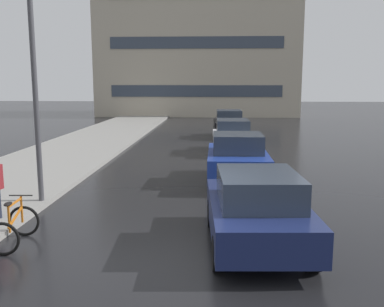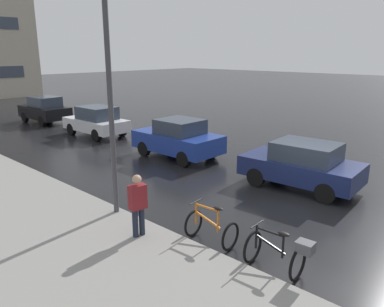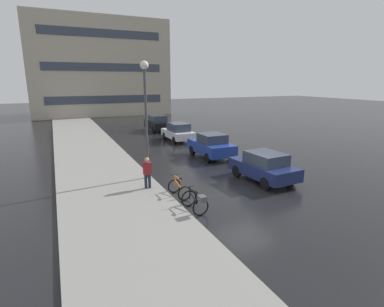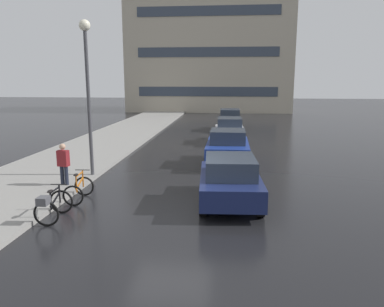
% 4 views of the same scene
% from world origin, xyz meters
% --- Properties ---
extents(ground_plane, '(140.00, 140.00, 0.00)m').
position_xyz_m(ground_plane, '(0.00, 0.00, 0.00)').
color(ground_plane, black).
extents(sidewalk_kerb, '(4.80, 60.00, 0.14)m').
position_xyz_m(sidewalk_kerb, '(-6.00, 10.00, 0.07)').
color(sidewalk_kerb, gray).
rests_on(sidewalk_kerb, ground).
extents(bicycle_nearest, '(0.78, 1.38, 0.94)m').
position_xyz_m(bicycle_nearest, '(-3.21, -1.09, 0.49)').
color(bicycle_nearest, black).
rests_on(bicycle_nearest, ground).
extents(bicycle_second, '(0.75, 1.19, 0.97)m').
position_xyz_m(bicycle_second, '(-3.19, 0.77, 0.39)').
color(bicycle_second, black).
rests_on(bicycle_second, ground).
extents(car_navy, '(2.09, 3.94, 1.57)m').
position_xyz_m(car_navy, '(1.80, 0.99, 0.80)').
color(car_navy, navy).
rests_on(car_navy, ground).
extents(car_blue, '(1.98, 3.89, 1.67)m').
position_xyz_m(car_blue, '(1.68, 6.70, 0.82)').
color(car_blue, navy).
rests_on(car_blue, ground).
extents(car_white, '(1.91, 3.82, 1.60)m').
position_xyz_m(car_white, '(1.74, 13.00, 0.80)').
color(car_white, silver).
rests_on(car_white, ground).
extents(car_black, '(1.89, 3.74, 1.67)m').
position_xyz_m(car_black, '(1.74, 18.84, 0.83)').
color(car_black, black).
rests_on(car_black, ground).
extents(pedestrian, '(0.43, 0.30, 1.68)m').
position_xyz_m(pedestrian, '(-4.29, 2.12, 0.95)').
color(pedestrian, '#1E2333').
rests_on(pedestrian, ground).
extents(streetlamp, '(0.43, 0.43, 6.21)m').
position_xyz_m(streetlamp, '(-3.81, 3.68, 4.19)').
color(streetlamp, '#424247').
rests_on(streetlamp, ground).
extents(building_facade_main, '(19.98, 9.96, 14.13)m').
position_xyz_m(building_facade_main, '(-0.97, 38.82, 7.06)').
color(building_facade_main, '#B2A893').
rests_on(building_facade_main, ground).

